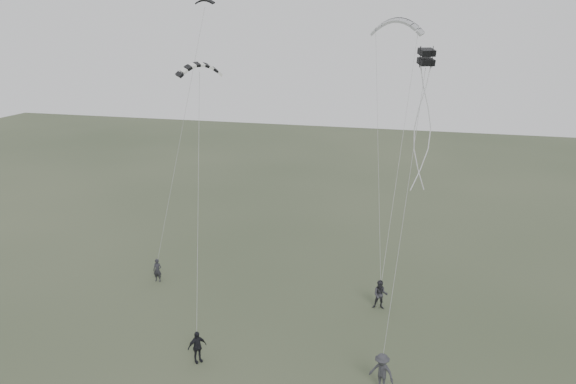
% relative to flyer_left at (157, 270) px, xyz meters
% --- Properties ---
extents(ground, '(140.00, 140.00, 0.00)m').
position_rel_flyer_left_xyz_m(ground, '(8.20, -7.13, -0.81)').
color(ground, '#34402A').
rests_on(ground, ground).
extents(flyer_left, '(0.61, 0.42, 1.61)m').
position_rel_flyer_left_xyz_m(flyer_left, '(0.00, 0.00, 0.00)').
color(flyer_left, black).
rests_on(flyer_left, ground).
extents(flyer_right, '(0.96, 0.77, 1.86)m').
position_rel_flyer_left_xyz_m(flyer_right, '(15.08, 0.02, 0.13)').
color(flyer_right, '#28272D').
rests_on(flyer_right, ground).
extents(flyer_center, '(1.00, 1.05, 1.75)m').
position_rel_flyer_left_xyz_m(flyer_center, '(6.51, -8.17, 0.07)').
color(flyer_center, black).
rests_on(flyer_center, ground).
extents(flyer_far, '(1.43, 1.12, 1.95)m').
position_rel_flyer_left_xyz_m(flyer_far, '(15.98, -8.11, 0.17)').
color(flyer_far, '#2D2D32').
rests_on(flyer_far, ground).
extents(kite_dark_small, '(1.31, 0.55, 0.53)m').
position_rel_flyer_left_xyz_m(kite_dark_small, '(2.22, 4.81, 17.59)').
color(kite_dark_small, black).
rests_on(kite_dark_small, flyer_left).
extents(kite_pale_large, '(3.69, 1.53, 1.65)m').
position_rel_flyer_left_xyz_m(kite_pale_large, '(14.56, 8.72, 16.32)').
color(kite_pale_large, '#97999B').
rests_on(kite_pale_large, flyer_right).
extents(kite_striped, '(2.51, 2.35, 1.17)m').
position_rel_flyer_left_xyz_m(kite_striped, '(4.44, -1.58, 13.89)').
color(kite_striped, black).
rests_on(kite_striped, flyer_center).
extents(kite_box, '(0.95, 1.01, 0.84)m').
position_rel_flyer_left_xyz_m(kite_box, '(16.93, -3.43, 14.57)').
color(kite_box, black).
rests_on(kite_box, flyer_far).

